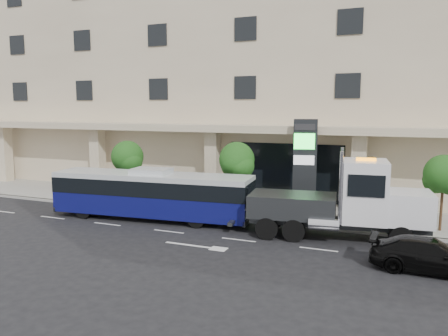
% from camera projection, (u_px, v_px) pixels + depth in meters
% --- Properties ---
extents(ground, '(120.00, 120.00, 0.00)m').
position_uv_depth(ground, '(248.00, 232.00, 23.36)').
color(ground, black).
rests_on(ground, ground).
extents(sidewalk, '(120.00, 6.00, 0.15)m').
position_uv_depth(sidewalk, '(273.00, 210.00, 27.95)').
color(sidewalk, gray).
rests_on(sidewalk, ground).
extents(curb, '(120.00, 0.30, 0.15)m').
position_uv_depth(curb, '(259.00, 222.00, 25.19)').
color(curb, gray).
rests_on(curb, ground).
extents(convention_center, '(60.00, 17.60, 20.00)m').
position_uv_depth(convention_center, '(309.00, 67.00, 36.16)').
color(convention_center, '#BEAB8E').
rests_on(convention_center, ground).
extents(tree_left, '(2.27, 2.20, 4.22)m').
position_uv_depth(tree_left, '(128.00, 159.00, 29.92)').
color(tree_left, '#422B19').
rests_on(tree_left, sidewalk).
extents(tree_mid, '(2.28, 2.20, 4.38)m').
position_uv_depth(tree_mid, '(237.00, 162.00, 26.94)').
color(tree_mid, '#422B19').
rests_on(tree_mid, sidewalk).
extents(tree_right, '(2.10, 2.00, 4.04)m').
position_uv_depth(tree_right, '(444.00, 177.00, 22.73)').
color(tree_right, '#422B19').
rests_on(tree_right, sidewalk).
extents(city_bus, '(12.23, 3.59, 3.05)m').
position_uv_depth(city_bus, '(152.00, 194.00, 25.87)').
color(city_bus, black).
rests_on(city_bus, ground).
extents(tow_truck, '(10.09, 3.42, 4.57)m').
position_uv_depth(tow_truck, '(346.00, 203.00, 21.85)').
color(tow_truck, '#2D3033').
rests_on(tow_truck, ground).
extents(black_sedan, '(4.76, 2.06, 1.36)m').
position_uv_depth(black_sedan, '(430.00, 256.00, 17.63)').
color(black_sedan, black).
rests_on(black_sedan, ground).
extents(signage_pylon, '(1.51, 0.82, 5.77)m').
position_uv_depth(signage_pylon, '(305.00, 165.00, 27.00)').
color(signage_pylon, black).
rests_on(signage_pylon, sidewalk).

